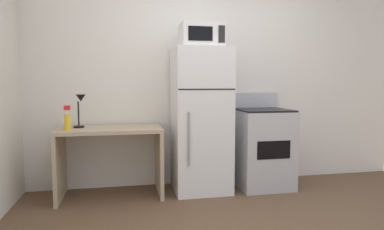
{
  "coord_description": "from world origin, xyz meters",
  "views": [
    {
      "loc": [
        -1.05,
        -2.35,
        1.22
      ],
      "look_at": [
        -0.35,
        1.1,
        0.89
      ],
      "focal_mm": 31.58,
      "sensor_mm": 36.0,
      "label": 1
    }
  ],
  "objects_px": {
    "desk_lamp": "(80,105)",
    "spray_bottle": "(68,121)",
    "refrigerator": "(201,120)",
    "oven_range": "(263,147)",
    "desk": "(111,149)",
    "microwave": "(201,36)"
  },
  "relations": [
    {
      "from": "microwave",
      "to": "desk_lamp",
      "type": "bearing_deg",
      "value": 177.71
    },
    {
      "from": "refrigerator",
      "to": "desk_lamp",
      "type": "bearing_deg",
      "value": 178.65
    },
    {
      "from": "desk",
      "to": "oven_range",
      "type": "distance_m",
      "value": 1.74
    },
    {
      "from": "desk_lamp",
      "to": "microwave",
      "type": "distance_m",
      "value": 1.5
    },
    {
      "from": "desk_lamp",
      "to": "oven_range",
      "type": "distance_m",
      "value": 2.11
    },
    {
      "from": "desk",
      "to": "refrigerator",
      "type": "distance_m",
      "value": 1.04
    },
    {
      "from": "desk",
      "to": "desk_lamp",
      "type": "bearing_deg",
      "value": 172.91
    },
    {
      "from": "desk_lamp",
      "to": "spray_bottle",
      "type": "relative_size",
      "value": 1.42
    },
    {
      "from": "desk",
      "to": "oven_range",
      "type": "relative_size",
      "value": 0.99
    },
    {
      "from": "desk_lamp",
      "to": "oven_range",
      "type": "xyz_separation_m",
      "value": [
        2.05,
        -0.04,
        -0.52
      ]
    },
    {
      "from": "refrigerator",
      "to": "oven_range",
      "type": "height_order",
      "value": "refrigerator"
    },
    {
      "from": "spray_bottle",
      "to": "oven_range",
      "type": "height_order",
      "value": "oven_range"
    },
    {
      "from": "desk_lamp",
      "to": "microwave",
      "type": "xyz_separation_m",
      "value": [
        1.3,
        -0.05,
        0.75
      ]
    },
    {
      "from": "desk",
      "to": "refrigerator",
      "type": "xyz_separation_m",
      "value": [
        1.0,
        0.01,
        0.29
      ]
    },
    {
      "from": "refrigerator",
      "to": "spray_bottle",
      "type": "bearing_deg",
      "value": -173.53
    },
    {
      "from": "desk_lamp",
      "to": "spray_bottle",
      "type": "xyz_separation_m",
      "value": [
        -0.1,
        -0.19,
        -0.14
      ]
    },
    {
      "from": "desk",
      "to": "desk_lamp",
      "type": "distance_m",
      "value": 0.56
    },
    {
      "from": "desk_lamp",
      "to": "spray_bottle",
      "type": "distance_m",
      "value": 0.26
    },
    {
      "from": "desk",
      "to": "desk_lamp",
      "type": "xyz_separation_m",
      "value": [
        -0.3,
        0.04,
        0.47
      ]
    },
    {
      "from": "spray_bottle",
      "to": "microwave",
      "type": "distance_m",
      "value": 1.67
    },
    {
      "from": "spray_bottle",
      "to": "refrigerator",
      "type": "distance_m",
      "value": 1.41
    },
    {
      "from": "microwave",
      "to": "oven_range",
      "type": "height_order",
      "value": "microwave"
    }
  ]
}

